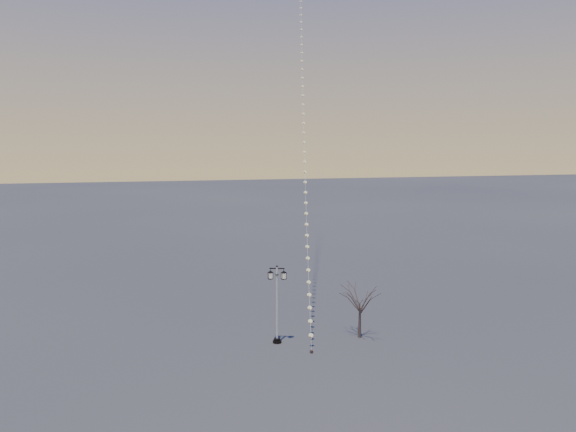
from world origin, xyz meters
name	(u,v)px	position (x,y,z in m)	size (l,w,h in m)	color
ground	(274,350)	(0.00, 0.00, 0.00)	(300.00, 300.00, 0.00)	#404241
street_lamp	(277,300)	(0.47, 1.16, 2.68)	(1.19, 0.66, 4.84)	black
bare_tree	(360,300)	(5.74, 0.89, 2.39)	(2.07, 2.07, 3.44)	#41342D
kite_train	(304,119)	(6.38, 16.37, 14.18)	(9.28, 35.32, 28.60)	#34221E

